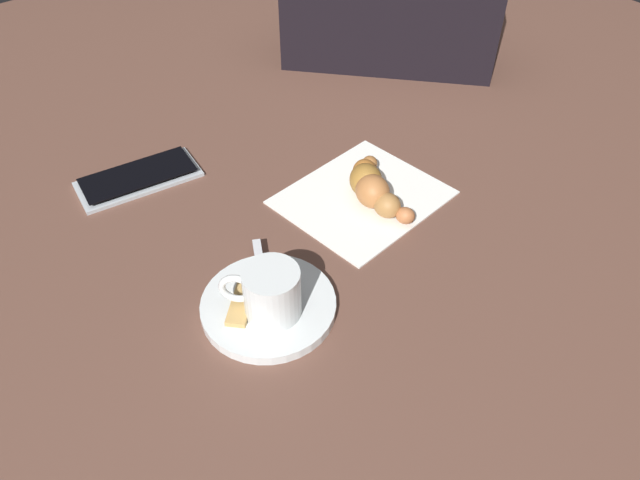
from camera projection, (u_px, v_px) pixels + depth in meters
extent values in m
plane|color=brown|center=(319.00, 237.00, 0.70)|extent=(1.80, 1.80, 0.00)
cylinder|color=silver|center=(269.00, 306.00, 0.62)|extent=(0.14, 0.14, 0.01)
cylinder|color=silver|center=(272.00, 293.00, 0.59)|extent=(0.06, 0.06, 0.05)
cylinder|color=#35180B|center=(272.00, 294.00, 0.59)|extent=(0.05, 0.05, 0.00)
torus|color=silver|center=(237.00, 289.00, 0.59)|extent=(0.03, 0.03, 0.04)
cube|color=silver|center=(261.00, 272.00, 0.64)|extent=(0.06, 0.09, 0.00)
ellipsoid|color=silver|center=(268.00, 317.00, 0.59)|extent=(0.03, 0.03, 0.01)
cube|color=tan|center=(242.00, 302.00, 0.61)|extent=(0.06, 0.05, 0.01)
cube|color=white|center=(362.00, 197.00, 0.75)|extent=(0.20, 0.17, 0.00)
ellipsoid|color=#AA6B36|center=(369.00, 164.00, 0.78)|extent=(0.03, 0.03, 0.02)
ellipsoid|color=#B36A2B|center=(364.00, 171.00, 0.76)|extent=(0.04, 0.04, 0.03)
ellipsoid|color=#A06E2D|center=(366.00, 180.00, 0.74)|extent=(0.06, 0.06, 0.04)
ellipsoid|color=#B16E3B|center=(374.00, 192.00, 0.72)|extent=(0.05, 0.05, 0.04)
ellipsoid|color=#A7733D|center=(387.00, 205.00, 0.71)|extent=(0.03, 0.04, 0.03)
ellipsoid|color=#B36A3D|center=(405.00, 216.00, 0.71)|extent=(0.03, 0.03, 0.02)
cube|color=#B2BAC1|center=(138.00, 178.00, 0.77)|extent=(0.16, 0.09, 0.01)
cube|color=black|center=(138.00, 174.00, 0.77)|extent=(0.15, 0.08, 0.00)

